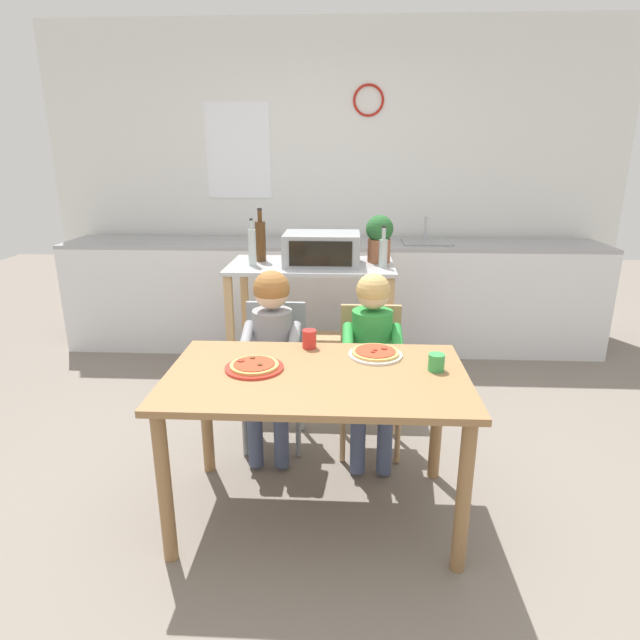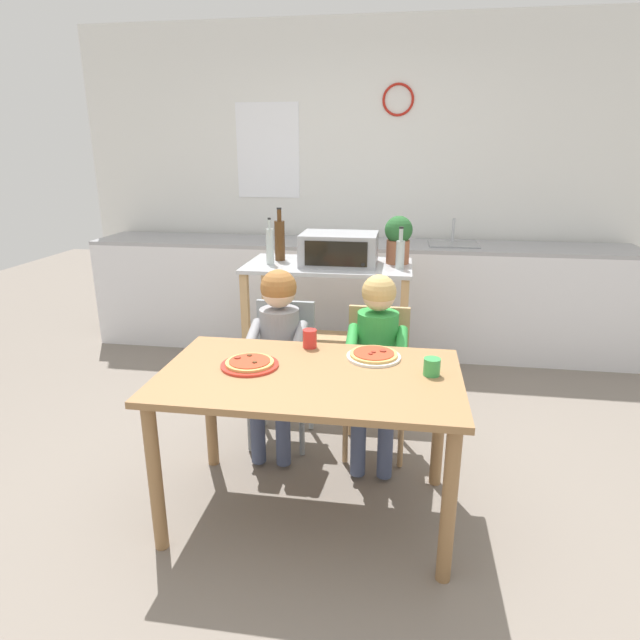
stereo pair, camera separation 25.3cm
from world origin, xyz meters
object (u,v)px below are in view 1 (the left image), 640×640
(toaster_oven, at_px, (322,249))
(dining_chair_right, at_px, (370,367))
(dining_chair_left, at_px, (275,363))
(kitchen_island_cart, at_px, (311,305))
(bottle_squat_spirits, at_px, (261,240))
(child_in_green_shirt, at_px, (372,346))
(drinking_cup_green, at_px, (436,362))
(bottle_slim_sauce, at_px, (252,247))
(pizza_plate_red_rimmed, at_px, (254,366))
(dining_table, at_px, (317,395))
(drinking_cup_red, at_px, (309,339))
(child_in_grey_shirt, at_px, (271,339))
(pizza_plate_white, at_px, (375,353))
(bottle_clear_vinegar, at_px, (383,251))
(potted_herb_plant, at_px, (379,237))

(toaster_oven, bearing_deg, dining_chair_right, -68.13)
(dining_chair_right, bearing_deg, dining_chair_left, 176.39)
(kitchen_island_cart, bearing_deg, bottle_squat_spirits, 167.97)
(child_in_green_shirt, relative_size, drinking_cup_green, 13.25)
(bottle_slim_sauce, height_order, pizza_plate_red_rimmed, bottle_slim_sauce)
(dining_table, relative_size, drinking_cup_red, 14.44)
(bottle_slim_sauce, bearing_deg, drinking_cup_green, -51.66)
(child_in_grey_shirt, bearing_deg, pizza_plate_white, -32.59)
(bottle_clear_vinegar, height_order, dining_chair_left, bottle_clear_vinegar)
(child_in_grey_shirt, bearing_deg, dining_table, -63.91)
(child_in_green_shirt, bearing_deg, bottle_slim_sauce, 132.83)
(bottle_slim_sauce, bearing_deg, kitchen_island_cart, 10.76)
(child_in_green_shirt, bearing_deg, pizza_plate_red_rimmed, -137.61)
(bottle_slim_sauce, distance_m, bottle_squat_spirits, 0.16)
(dining_chair_left, height_order, pizza_plate_white, dining_chair_left)
(kitchen_island_cart, bearing_deg, bottle_clear_vinegar, -9.85)
(toaster_oven, height_order, bottle_squat_spirits, bottle_squat_spirits)
(bottle_slim_sauce, relative_size, potted_herb_plant, 0.97)
(kitchen_island_cart, bearing_deg, potted_herb_plant, 11.12)
(pizza_plate_white, bearing_deg, dining_chair_left, 139.41)
(dining_chair_left, height_order, pizza_plate_red_rimmed, dining_chair_left)
(pizza_plate_white, bearing_deg, bottle_slim_sauce, 124.05)
(bottle_slim_sauce, relative_size, pizza_plate_red_rimmed, 1.20)
(dining_table, xyz_separation_m, child_in_green_shirt, (0.27, 0.53, 0.04))
(dining_table, xyz_separation_m, dining_chair_left, (-0.28, 0.69, -0.14))
(toaster_oven, xyz_separation_m, pizza_plate_white, (0.31, -1.21, -0.28))
(dining_chair_left, bearing_deg, child_in_green_shirt, -16.01)
(dining_chair_left, height_order, child_in_grey_shirt, child_in_grey_shirt)
(bottle_slim_sauce, relative_size, drinking_cup_red, 3.45)
(dining_table, bearing_deg, pizza_plate_white, 39.66)
(bottle_slim_sauce, distance_m, dining_table, 1.52)
(child_in_grey_shirt, relative_size, drinking_cup_green, 13.27)
(bottle_clear_vinegar, bearing_deg, bottle_slim_sauce, 179.39)
(toaster_oven, bearing_deg, child_in_green_shirt, -70.87)
(kitchen_island_cart, distance_m, toaster_oven, 0.41)
(child_in_grey_shirt, relative_size, pizza_plate_white, 4.01)
(bottle_squat_spirits, relative_size, pizza_plate_red_rimmed, 1.40)
(dining_chair_left, distance_m, drinking_cup_red, 0.52)
(toaster_oven, bearing_deg, pizza_plate_white, -75.55)
(drinking_cup_green, bearing_deg, drinking_cup_red, 156.18)
(bottle_clear_vinegar, distance_m, pizza_plate_white, 1.18)
(potted_herb_plant, distance_m, dining_chair_right, 1.07)
(bottle_squat_spirits, xyz_separation_m, child_in_grey_shirt, (0.20, -0.95, -0.39))
(dining_chair_right, bearing_deg, potted_herb_plant, 84.83)
(toaster_oven, height_order, pizza_plate_white, toaster_oven)
(toaster_oven, relative_size, dining_chair_right, 0.63)
(pizza_plate_red_rimmed, xyz_separation_m, drinking_cup_red, (0.23, 0.28, 0.03))
(potted_herb_plant, xyz_separation_m, drinking_cup_green, (0.18, -1.48, -0.33))
(toaster_oven, relative_size, potted_herb_plant, 1.57)
(child_in_grey_shirt, relative_size, child_in_green_shirt, 1.00)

